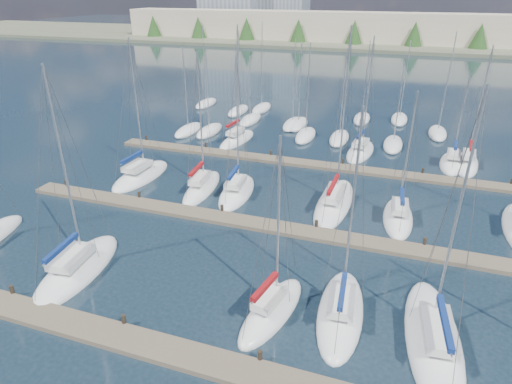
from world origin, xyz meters
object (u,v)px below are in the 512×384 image
(sailboat_l, at_px, (398,217))
(sailboat_r, at_px, (467,164))
(sailboat_d, at_px, (272,311))
(sailboat_c, at_px, (78,268))
(sailboat_n, at_px, (237,140))
(sailboat_j, at_px, (237,192))
(sailboat_h, at_px, (141,175))
(sailboat_i, at_px, (202,188))
(sailboat_p, at_px, (360,151))
(sailboat_q, at_px, (452,163))
(sailboat_f, at_px, (433,339))
(sailboat_e, at_px, (341,312))
(sailboat_k, at_px, (334,203))

(sailboat_l, xyz_separation_m, sailboat_r, (6.53, 14.71, 0.01))
(sailboat_d, height_order, sailboat_l, sailboat_d)
(sailboat_c, bearing_deg, sailboat_n, 82.82)
(sailboat_j, xyz_separation_m, sailboat_h, (-10.50, 0.44, -0.01))
(sailboat_i, bearing_deg, sailboat_c, -104.57)
(sailboat_p, relative_size, sailboat_l, 1.20)
(sailboat_r, bearing_deg, sailboat_c, -126.53)
(sailboat_c, bearing_deg, sailboat_i, 74.25)
(sailboat_q, height_order, sailboat_c, sailboat_c)
(sailboat_n, relative_size, sailboat_i, 1.08)
(sailboat_h, bearing_deg, sailboat_l, 0.58)
(sailboat_f, bearing_deg, sailboat_h, 147.44)
(sailboat_h, xyz_separation_m, sailboat_p, (20.07, 14.24, 0.01))
(sailboat_n, height_order, sailboat_i, sailboat_n)
(sailboat_p, relative_size, sailboat_c, 0.95)
(sailboat_d, distance_m, sailboat_e, 4.01)
(sailboat_q, distance_m, sailboat_i, 26.89)
(sailboat_q, xyz_separation_m, sailboat_j, (-19.29, -14.12, 0.01))
(sailboat_n, relative_size, sailboat_e, 1.10)
(sailboat_q, relative_size, sailboat_r, 0.79)
(sailboat_l, bearing_deg, sailboat_f, -82.83)
(sailboat_c, distance_m, sailboat_f, 22.46)
(sailboat_n, height_order, sailboat_l, sailboat_n)
(sailboat_h, height_order, sailboat_f, sailboat_f)
(sailboat_r, bearing_deg, sailboat_n, -172.83)
(sailboat_k, distance_m, sailboat_c, 21.19)
(sailboat_e, xyz_separation_m, sailboat_i, (-15.01, 12.93, 0.01))
(sailboat_e, distance_m, sailboat_j, 17.53)
(sailboat_q, relative_size, sailboat_j, 0.79)
(sailboat_i, xyz_separation_m, sailboat_f, (20.05, -13.42, -0.02))
(sailboat_n, xyz_separation_m, sailboat_e, (16.95, -27.13, -0.01))
(sailboat_c, bearing_deg, sailboat_l, 29.23)
(sailboat_d, bearing_deg, sailboat_k, 96.79)
(sailboat_d, bearing_deg, sailboat_e, 28.35)
(sailboat_l, xyz_separation_m, sailboat_f, (2.32, -13.45, -0.00))
(sailboat_c, relative_size, sailboat_r, 1.09)
(sailboat_f, bearing_deg, sailboat_i, 141.12)
(sailboat_r, bearing_deg, sailboat_h, -149.84)
(sailboat_f, bearing_deg, sailboat_d, 179.37)
(sailboat_e, bearing_deg, sailboat_p, 90.62)
(sailboat_l, relative_size, sailboat_f, 0.78)
(sailboat_c, xyz_separation_m, sailboat_f, (22.44, 0.90, -0.00))
(sailboat_d, bearing_deg, sailboat_f, 15.61)
(sailboat_j, bearing_deg, sailboat_i, 178.51)
(sailboat_e, height_order, sailboat_f, sailboat_f)
(sailboat_k, height_order, sailboat_l, sailboat_k)
(sailboat_j, bearing_deg, sailboat_f, -45.02)
(sailboat_d, bearing_deg, sailboat_n, 126.02)
(sailboat_i, bearing_deg, sailboat_r, 26.20)
(sailboat_h, xyz_separation_m, sailboat_r, (31.32, 14.06, 0.02))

